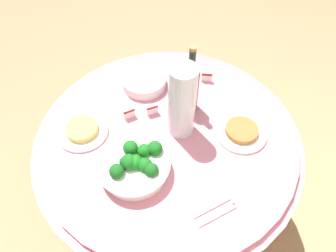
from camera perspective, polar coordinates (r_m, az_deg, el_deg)
name	(u,v)px	position (r m, az deg, el deg)	size (l,w,h in m)	color
ground_plane	(168,207)	(2.01, 0.00, -14.20)	(6.00, 6.00, 0.00)	tan
buffet_table	(168,176)	(1.67, 0.00, -8.89)	(1.16, 1.16, 0.74)	maroon
broccoli_bowl	(135,165)	(1.23, -5.91, -6.91)	(0.28, 0.28, 0.11)	white
plate_stack	(144,82)	(1.55, -4.29, 7.91)	(0.21, 0.21, 0.05)	white
wine_bottle	(190,87)	(1.37, 3.98, 7.02)	(0.07, 0.07, 0.34)	#1A321F
decorative_fruit_vase	(182,104)	(1.27, 2.44, 3.88)	(0.11, 0.11, 0.34)	silver
serving_tongs	(217,211)	(1.20, 8.72, -14.81)	(0.17, 0.06, 0.01)	silver
food_plate_noodles	(82,130)	(1.41, -15.05, -0.73)	(0.22, 0.22, 0.04)	white
food_plate_peanuts	(241,132)	(1.39, 12.93, -0.96)	(0.22, 0.22, 0.04)	white
label_placard_front	(129,113)	(1.41, -6.92, 2.29)	(0.05, 0.01, 0.05)	white
label_placard_mid	(152,109)	(1.41, -2.81, 2.97)	(0.05, 0.01, 0.05)	white
label_placard_rear	(207,77)	(1.57, 6.95, 8.76)	(0.05, 0.03, 0.05)	white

